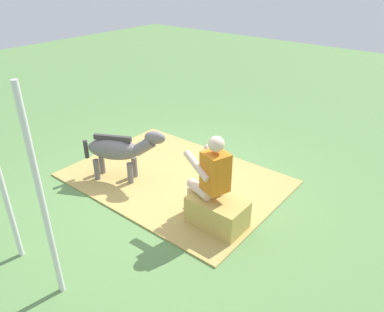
{
  "coord_description": "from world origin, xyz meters",
  "views": [
    {
      "loc": [
        -3.31,
        3.68,
        3.12
      ],
      "look_at": [
        -0.27,
        -0.1,
        0.55
      ],
      "focal_mm": 34.48,
      "sensor_mm": 36.0,
      "label": 1
    }
  ],
  "objects_px": {
    "person_seated": "(210,176)",
    "tent_pole_left": "(42,201)",
    "hay_bale": "(217,213)",
    "pony_standing": "(119,150)"
  },
  "relations": [
    {
      "from": "hay_bale",
      "to": "tent_pole_left",
      "type": "height_order",
      "value": "tent_pole_left"
    },
    {
      "from": "person_seated",
      "to": "tent_pole_left",
      "type": "distance_m",
      "value": 2.07
    },
    {
      "from": "hay_bale",
      "to": "tent_pole_left",
      "type": "distance_m",
      "value": 2.24
    },
    {
      "from": "hay_bale",
      "to": "pony_standing",
      "type": "bearing_deg",
      "value": -0.28
    },
    {
      "from": "person_seated",
      "to": "pony_standing",
      "type": "distance_m",
      "value": 1.74
    },
    {
      "from": "hay_bale",
      "to": "person_seated",
      "type": "xyz_separation_m",
      "value": [
        0.15,
        -0.03,
        0.49
      ]
    },
    {
      "from": "person_seated",
      "to": "tent_pole_left",
      "type": "xyz_separation_m",
      "value": [
        0.51,
        1.95,
        0.45
      ]
    },
    {
      "from": "hay_bale",
      "to": "tent_pole_left",
      "type": "xyz_separation_m",
      "value": [
        0.66,
        1.92,
        0.94
      ]
    },
    {
      "from": "hay_bale",
      "to": "pony_standing",
      "type": "relative_size",
      "value": 0.6
    },
    {
      "from": "person_seated",
      "to": "tent_pole_left",
      "type": "relative_size",
      "value": 0.56
    }
  ]
}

